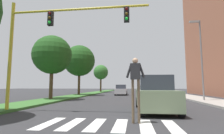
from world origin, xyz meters
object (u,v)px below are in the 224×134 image
truck_box_delivery (143,85)px  tree_far (79,61)px  tree_mid (52,55)px  sedan_midblock (121,90)px  traffic_light_gantry (48,32)px  street_lamp_right (200,52)px  suv_crossing (155,94)px  pedestrian_performer (135,79)px  tree_distant (101,72)px

truck_box_delivery → tree_far: bearing=-128.1°
tree_mid → sedan_midblock: tree_mid is taller
tree_far → truck_box_delivery: tree_far is taller
tree_mid → truck_box_delivery: (10.24, 21.61, -2.99)m
traffic_light_gantry → street_lamp_right: bearing=37.0°
street_lamp_right → suv_crossing: 9.21m
tree_far → suv_crossing: bearing=-58.4°
pedestrian_performer → suv_crossing: size_ratio=0.54×
suv_crossing → sedan_midblock: size_ratio=1.01×
tree_mid → tree_distant: (0.86, 22.06, -0.04)m
traffic_light_gantry → truck_box_delivery: traffic_light_gantry is taller
traffic_light_gantry → truck_box_delivery: 30.46m
tree_far → pedestrian_performer: tree_far is taller
tree_mid → traffic_light_gantry: tree_mid is taller
tree_far → sedan_midblock: (6.23, 2.45, -4.52)m
pedestrian_performer → truck_box_delivery: 31.61m
sedan_midblock → suv_crossing: bearing=-79.8°
sedan_midblock → truck_box_delivery: (3.91, 10.50, 0.87)m
tree_mid → street_lamp_right: size_ratio=0.87×
pedestrian_performer → sedan_midblock: pedestrian_performer is taller
tree_mid → street_lamp_right: 14.59m
tree_mid → tree_far: (0.10, 8.66, 0.66)m
traffic_light_gantry → sedan_midblock: bearing=82.4°
street_lamp_right → suv_crossing: (-5.07, -6.76, -3.66)m
street_lamp_right → truck_box_delivery: bearing=101.4°
traffic_light_gantry → truck_box_delivery: (6.47, 29.65, -2.68)m
traffic_light_gantry → tree_mid: bearing=115.1°
street_lamp_right → tree_mid: bearing=-179.5°
street_lamp_right → suv_crossing: size_ratio=1.61×
tree_distant → sedan_midblock: tree_distant is taller
tree_mid → pedestrian_performer: 13.37m
traffic_light_gantry → tree_far: bearing=102.4°
tree_mid → traffic_light_gantry: 8.88m
tree_distant → traffic_light_gantry: tree_distant is taller
tree_distant → truck_box_delivery: bearing=-2.7°
suv_crossing → sedan_midblock: 18.04m
tree_far → truck_box_delivery: 16.85m
sedan_midblock → pedestrian_performer: bearing=-84.3°
tree_mid → tree_distant: 22.08m
tree_distant → traffic_light_gantry: size_ratio=0.80×
tree_mid → traffic_light_gantry: size_ratio=0.84×
street_lamp_right → sedan_midblock: size_ratio=1.63×
tree_distant → pedestrian_performer: (7.58, -32.01, -2.92)m
tree_far → traffic_light_gantry: 17.12m
tree_distant → suv_crossing: bearing=-73.2°
street_lamp_right → truck_box_delivery: (-4.35, 21.49, -2.96)m
tree_far → street_lamp_right: bearing=-30.5°
tree_far → street_lamp_right: (14.49, -8.55, -0.68)m
pedestrian_performer → sedan_midblock: bearing=95.7°
street_lamp_right → truck_box_delivery: street_lamp_right is taller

